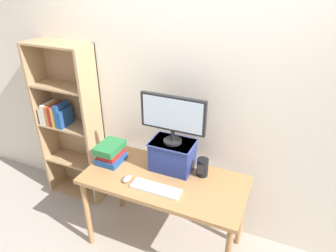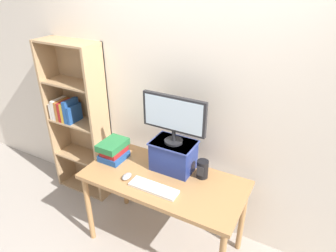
# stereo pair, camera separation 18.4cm
# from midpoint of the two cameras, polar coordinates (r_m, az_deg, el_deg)

# --- Properties ---
(ground_plane) EXTENTS (12.00, 12.00, 0.00)m
(ground_plane) POSITION_cam_midpoint_polar(r_m,az_deg,el_deg) (3.09, -2.49, -21.29)
(ground_plane) COLOR #9E9389
(back_wall) EXTENTS (7.00, 0.08, 2.60)m
(back_wall) POSITION_cam_midpoint_polar(r_m,az_deg,el_deg) (2.66, 1.37, 4.99)
(back_wall) COLOR beige
(back_wall) RESTS_ON ground_plane
(desk) EXTENTS (1.38, 0.66, 0.76)m
(desk) POSITION_cam_midpoint_polar(r_m,az_deg,el_deg) (2.61, -2.80, -11.50)
(desk) COLOR #9E7042
(desk) RESTS_ON ground_plane
(bookshelf_unit) EXTENTS (0.66, 0.28, 1.73)m
(bookshelf_unit) POSITION_cam_midpoint_polar(r_m,az_deg,el_deg) (3.35, -19.82, 0.49)
(bookshelf_unit) COLOR tan
(bookshelf_unit) RESTS_ON ground_plane
(riser_box) EXTENTS (0.38, 0.26, 0.27)m
(riser_box) POSITION_cam_midpoint_polar(r_m,az_deg,el_deg) (2.60, -1.17, -5.54)
(riser_box) COLOR navy
(riser_box) RESTS_ON desk
(computer_monitor) EXTENTS (0.56, 0.16, 0.42)m
(computer_monitor) POSITION_cam_midpoint_polar(r_m,az_deg,el_deg) (2.41, -1.27, 1.90)
(computer_monitor) COLOR black
(computer_monitor) RESTS_ON riser_box
(keyboard) EXTENTS (0.41, 0.12, 0.02)m
(keyboard) POSITION_cam_midpoint_polar(r_m,az_deg,el_deg) (2.44, -4.52, -11.87)
(keyboard) COLOR silver
(keyboard) RESTS_ON desk
(computer_mouse) EXTENTS (0.06, 0.10, 0.04)m
(computer_mouse) POSITION_cam_midpoint_polar(r_m,az_deg,el_deg) (2.56, -9.88, -9.91)
(computer_mouse) COLOR #99999E
(computer_mouse) RESTS_ON desk
(book_stack) EXTENTS (0.22, 0.27, 0.17)m
(book_stack) POSITION_cam_midpoint_polar(r_m,az_deg,el_deg) (2.79, -12.78, -5.05)
(book_stack) COLOR navy
(book_stack) RESTS_ON desk
(desk_speaker) EXTENTS (0.10, 0.10, 0.16)m
(desk_speaker) POSITION_cam_midpoint_polar(r_m,az_deg,el_deg) (2.56, 4.50, -7.89)
(desk_speaker) COLOR black
(desk_speaker) RESTS_ON desk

